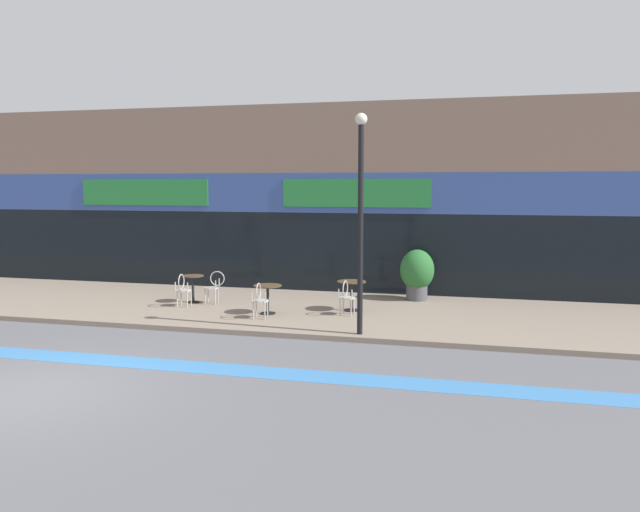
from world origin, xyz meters
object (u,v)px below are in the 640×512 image
Objects in this scene: cafe_chair_1_near at (260,298)px; planter_pot at (417,273)px; bistro_table_0 at (193,284)px; bistro_table_1 at (268,293)px; cafe_chair_0_side at (214,285)px; cafe_chair_2_near at (346,295)px; cafe_chair_0_near at (183,288)px; bistro_table_2 at (351,289)px; lamp_post at (361,207)px.

planter_pot is at bearing -49.94° from cafe_chair_1_near.
bistro_table_0 is 2.66m from bistro_table_1.
planter_pot is (5.34, 1.91, 0.26)m from cafe_chair_0_side.
cafe_chair_2_near is 3.00m from planter_pot.
cafe_chair_1_near reaches higher than bistro_table_0.
bistro_table_1 is (2.49, -0.93, -0.01)m from bistro_table_0.
cafe_chair_0_near is 6.48m from planter_pot.
bistro_table_1 is 4.50m from planter_pot.
bistro_table_1 is at bearing -20.47° from bistro_table_0.
cafe_chair_0_side reaches higher than bistro_table_2.
planter_pot reaches higher than bistro_table_1.
bistro_table_0 is 2.95m from cafe_chair_1_near.
lamp_post is at bearing -100.65° from planter_pot.
bistro_table_2 is at bearing 24.58° from bistro_table_1.
cafe_chair_2_near is (-0.01, -0.63, -0.04)m from bistro_table_2.
cafe_chair_0_near is at bearing 172.99° from bistro_table_1.
bistro_table_1 is 2.09m from cafe_chair_0_side.
cafe_chair_1_near is (-1.97, -1.53, -0.04)m from bistro_table_2.
cafe_chair_1_near is at bearing 132.86° from cafe_chair_0_side.
cafe_chair_2_near is at bearing -8.35° from bistro_table_0.
bistro_table_2 is at bearing 4.40° from cafe_chair_2_near.
cafe_chair_1_near is at bearing -115.44° from cafe_chair_0_near.
lamp_post reaches higher than cafe_chair_2_near.
planter_pot reaches higher than bistro_table_2.
bistro_table_1 is 2.17m from bistro_table_2.
lamp_post is (0.68, -1.82, 2.25)m from cafe_chair_2_near.
bistro_table_1 is 0.15× the size of lamp_post.
bistro_table_1 is at bearing -155.42° from bistro_table_2.
cafe_chair_2_near is (4.46, -0.65, -0.01)m from bistro_table_0.
cafe_chair_0_side is 0.19× the size of lamp_post.
planter_pot reaches higher than cafe_chair_1_near.
bistro_table_0 is at bearing 179.63° from bistro_table_2.
cafe_chair_0_near is 1.00× the size of cafe_chair_0_side.
cafe_chair_0_side is (0.63, 0.01, -0.01)m from bistro_table_0.
cafe_chair_0_side and cafe_chair_2_near have the same top height.
lamp_post is (5.14, -2.48, 2.24)m from bistro_table_0.
bistro_table_2 is 2.49m from cafe_chair_1_near.
cafe_chair_0_near is 2.66m from cafe_chair_1_near.
planter_pot is (1.50, 2.58, 0.26)m from cafe_chair_2_near.
bistro_table_2 is at bearing -57.24° from cafe_chair_1_near.
cafe_chair_2_near is at bearing -90.60° from bistro_table_2.
cafe_chair_2_near reaches higher than bistro_table_1.
planter_pot is 0.30× the size of lamp_post.
bistro_table_0 is 6.27m from planter_pot.
cafe_chair_0_near is 1.00× the size of cafe_chair_2_near.
cafe_chair_0_side is at bearing -160.28° from planter_pot.
cafe_chair_0_near reaches higher than bistro_table_0.
bistro_table_2 is 3.37m from lamp_post.
bistro_table_2 is 0.63m from cafe_chair_2_near.
lamp_post is at bearing -154.62° from cafe_chair_2_near.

